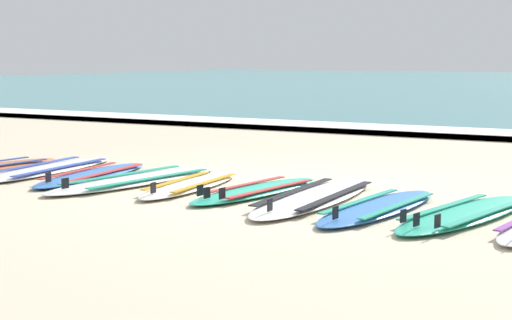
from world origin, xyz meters
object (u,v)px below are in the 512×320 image
surfboard_5 (257,190)px  surfboard_6 (315,197)px  surfboard_2 (93,175)px  surfboard_3 (136,180)px  surfboard_8 (465,214)px  surfboard_7 (379,207)px  surfboard_1 (48,169)px  surfboard_4 (191,185)px

surfboard_5 → surfboard_6: (0.70, -0.05, -0.00)m
surfboard_2 → surfboard_6: 2.96m
surfboard_3 → surfboard_8: 3.80m
surfboard_7 → surfboard_2: bearing=175.2°
surfboard_2 → surfboard_5: bearing=-1.2°
surfboard_7 → surfboard_1: bearing=174.9°
surfboard_6 → surfboard_7: (0.75, -0.21, 0.00)m
surfboard_1 → surfboard_3: size_ratio=0.96×
surfboard_5 → surfboard_6: size_ratio=0.82×
surfboard_2 → surfboard_6: size_ratio=0.85×
surfboard_2 → surfboard_5: same height
surfboard_7 → surfboard_3: bearing=175.4°
surfboard_1 → surfboard_2: 0.81m
surfboard_3 → surfboard_7: 3.02m
surfboard_1 → surfboard_5: size_ratio=1.20×
surfboard_2 → surfboard_5: size_ratio=1.04×
surfboard_2 → surfboard_7: (3.71, -0.31, -0.00)m
surfboard_1 → surfboard_8: 5.32m
surfboard_3 → surfboard_6: same height
surfboard_5 → surfboard_7: size_ratio=0.96×
surfboard_1 → surfboard_3: same height
surfboard_3 → surfboard_5: same height
surfboard_1 → surfboard_5: 3.07m
surfboard_5 → surfboard_8: 2.25m
surfboard_4 → surfboard_5: 0.81m
surfboard_3 → surfboard_7: bearing=-4.6°
surfboard_1 → surfboard_6: bearing=-2.9°
surfboard_2 → surfboard_7: size_ratio=0.99×
surfboard_3 → surfboard_5: 1.56m
surfboard_7 → surfboard_4: bearing=174.3°
surfboard_3 → surfboard_8: same height
surfboard_7 → surfboard_8: (0.79, 0.07, 0.00)m
surfboard_5 → surfboard_3: bearing=-179.1°
surfboard_1 → surfboard_3: bearing=-6.2°
surfboard_5 → surfboard_7: same height
surfboard_3 → surfboard_7: (3.01, -0.24, 0.00)m
surfboard_2 → surfboard_4: 1.46m
surfboard_7 → surfboard_5: bearing=169.6°
surfboard_2 → surfboard_8: 4.51m
surfboard_1 → surfboard_4: bearing=-4.5°
surfboard_6 → surfboard_7: size_ratio=1.17×
surfboard_3 → surfboard_8: size_ratio=1.13×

